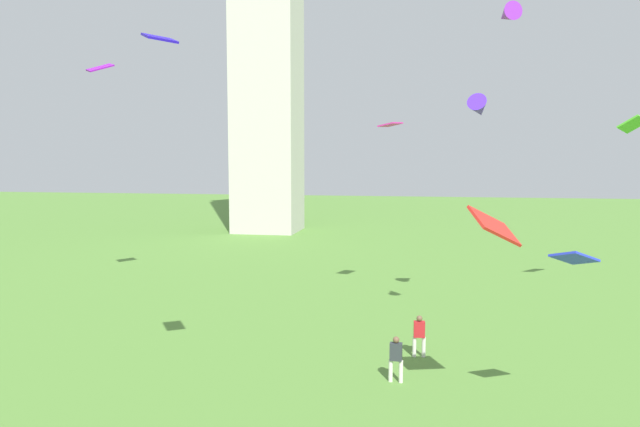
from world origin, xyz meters
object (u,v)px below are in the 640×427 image
kite_flying_0 (574,258)px  kite_flying_5 (507,15)px  kite_flying_1 (632,124)px  person_1 (419,333)px  kite_flying_7 (100,68)px  person_2 (396,356)px  kite_flying_2 (479,109)px  kite_flying_4 (390,125)px  kite_flying_6 (494,226)px  kite_flying_3 (160,38)px

kite_flying_0 → kite_flying_5: 10.17m
kite_flying_1 → kite_flying_5: bearing=179.2°
person_1 → kite_flying_7: kite_flying_7 is taller
person_2 → kite_flying_2: size_ratio=0.93×
person_1 → kite_flying_5: size_ratio=1.37×
kite_flying_2 → kite_flying_0: bearing=114.5°
kite_flying_0 → kite_flying_2: bearing=55.1°
kite_flying_4 → kite_flying_7: size_ratio=0.95×
person_2 → kite_flying_6: size_ratio=0.92×
person_2 → kite_flying_7: (-17.48, 10.90, 12.16)m
kite_flying_6 → person_2: bearing=98.5°
kite_flying_6 → kite_flying_7: (-20.41, 13.64, 7.13)m
kite_flying_2 → kite_flying_6: size_ratio=0.99×
kite_flying_2 → kite_flying_7: bearing=12.9°
person_2 → kite_flying_1: 21.02m
person_1 → kite_flying_2: 11.89m
person_1 → kite_flying_3: bearing=-141.5°
person_2 → kite_flying_3: (-6.71, -4.12, 10.46)m
kite_flying_4 → person_2: bearing=-153.2°
kite_flying_2 → kite_flying_6: kite_flying_2 is taller
kite_flying_2 → kite_flying_5: size_ratio=1.45×
person_2 → kite_flying_5: 13.34m
kite_flying_5 → kite_flying_6: kite_flying_5 is taller
kite_flying_3 → person_1: bearing=97.0°
kite_flying_1 → person_1: bearing=171.0°
kite_flying_5 → kite_flying_6: (-0.92, -5.88, -7.35)m
kite_flying_3 → kite_flying_6: (9.64, 1.38, -5.43)m
kite_flying_1 → kite_flying_7: (-29.58, -3.82, 3.29)m
kite_flying_6 → kite_flying_7: size_ratio=1.08×
kite_flying_1 → kite_flying_5: size_ratio=1.59×
kite_flying_5 → kite_flying_7: kite_flying_5 is taller
person_1 → kite_flying_4: (-1.78, 8.91, 8.80)m
person_1 → kite_flying_0: (4.40, -5.50, 4.12)m
kite_flying_7 → person_2: bearing=105.9°
kite_flying_4 → person_1: bearing=-146.8°
person_1 → kite_flying_3: kite_flying_3 is taller
kite_flying_2 → person_1: bearing=84.9°
person_1 → person_2: person_1 is taller
kite_flying_5 → kite_flying_7: 22.69m
person_1 → kite_flying_5: 12.74m
person_2 → kite_flying_3: size_ratio=1.10×
kite_flying_2 → kite_flying_5: bearing=109.9°
person_1 → kite_flying_4: 12.65m
kite_flying_1 → kite_flying_0: bearing=-167.1°
kite_flying_2 → kite_flying_5: 7.10m
kite_flying_0 → kite_flying_4: size_ratio=0.94×
person_2 → kite_flying_5: kite_flying_5 is taller
kite_flying_2 → kite_flying_6: bearing=104.0°
person_2 → kite_flying_3: bearing=35.1°
person_1 → kite_flying_0: bearing=-55.7°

